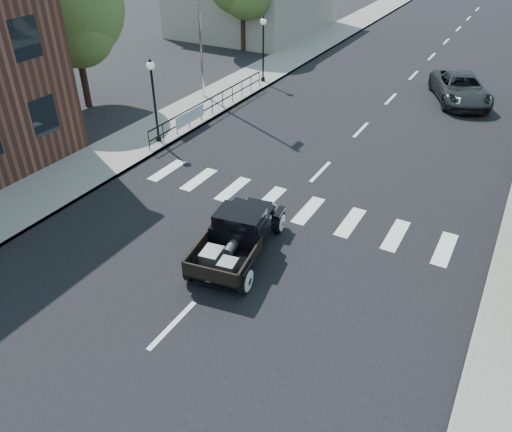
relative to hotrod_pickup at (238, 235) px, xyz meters
The scene contains 11 objects.
ground 0.92m from the hotrod_pickup, 82.55° to the right, with size 120.00×120.00×0.00m, color black.
road 14.52m from the hotrod_pickup, 89.74° to the left, with size 14.00×80.00×0.02m, color black.
road_markings 9.53m from the hotrod_pickup, 89.61° to the left, with size 12.00×60.00×0.06m, color silver, non-canonical shape.
sidewalk_left 16.79m from the hotrod_pickup, 120.18° to the left, with size 3.00×80.00×0.15m, color gray.
railing 11.94m from the hotrod_pickup, 127.28° to the left, with size 0.08×10.00×1.00m, color black, non-canonical shape.
banner 10.37m from the hotrod_pickup, 133.64° to the left, with size 0.04×2.20×0.60m, color silver, non-canonical shape.
lamp_post_b 9.41m from the hotrod_pickup, 143.86° to the left, with size 0.36×0.36×3.72m, color black, non-canonical shape.
lamp_post_c 17.28m from the hotrod_pickup, 115.92° to the left, with size 0.36×0.36×3.72m, color black, non-canonical shape.
big_tree_near 16.12m from the hotrod_pickup, 151.70° to the left, with size 5.20×5.20×7.64m, color #446029, non-canonical shape.
hotrod_pickup is the anchor object (origin of this frame).
second_car 18.27m from the hotrod_pickup, 79.25° to the left, with size 2.45×5.31×1.48m, color black.
Camera 1 is at (6.60, -10.25, 9.61)m, focal length 35.00 mm.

